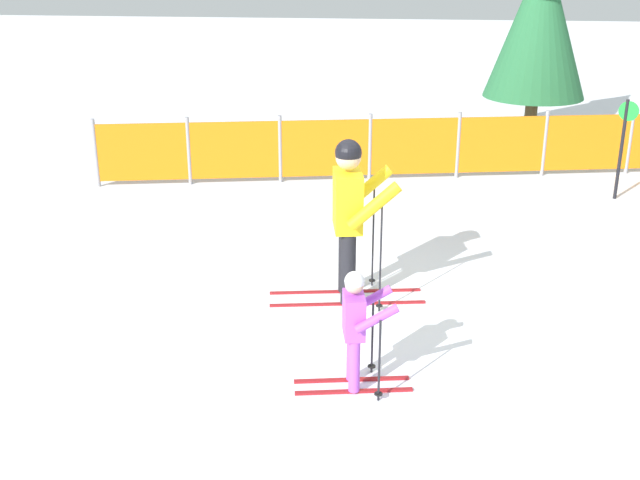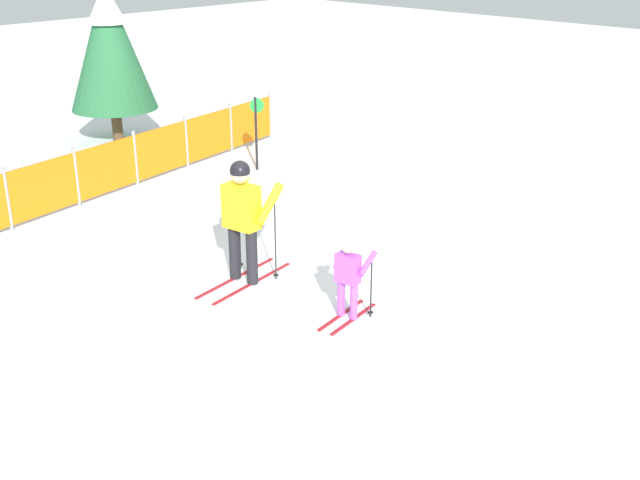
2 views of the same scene
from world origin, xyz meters
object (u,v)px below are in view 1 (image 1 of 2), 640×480
(skier_child, at_px, (356,321))
(skier_adult, at_px, (350,206))
(conifer_far, at_px, (540,19))
(safety_fence, at_px, (414,146))
(trail_marker, at_px, (623,139))

(skier_child, bearing_deg, skier_adult, 86.08)
(skier_child, xyz_separation_m, conifer_far, (2.78, 9.53, 1.54))
(safety_fence, distance_m, trail_marker, 3.06)
(trail_marker, bearing_deg, conifer_far, 100.14)
(skier_adult, xyz_separation_m, skier_child, (0.17, -1.77, -0.41))
(skier_child, relative_size, trail_marker, 0.74)
(conifer_far, xyz_separation_m, trail_marker, (0.70, -3.93, -1.26))
(safety_fence, bearing_deg, skier_child, -94.79)
(skier_child, distance_m, safety_fence, 6.35)
(skier_child, xyz_separation_m, safety_fence, (0.53, 6.32, -0.10))
(safety_fence, relative_size, trail_marker, 6.64)
(skier_child, relative_size, safety_fence, 0.11)
(skier_child, height_order, conifer_far, conifer_far)
(conifer_far, relative_size, trail_marker, 2.40)
(skier_child, relative_size, conifer_far, 0.31)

